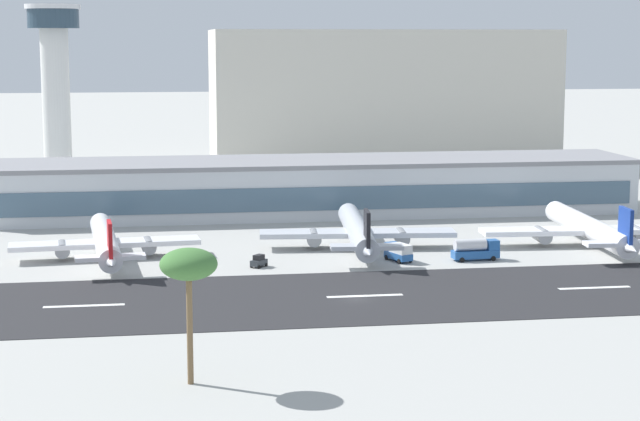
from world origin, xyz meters
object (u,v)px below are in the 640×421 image
Objects in this scene: airliner_black_tail_gate_1 at (358,232)px; service_baggage_tug_0 at (259,261)px; airliner_red_tail_gate_0 at (106,243)px; service_box_truck_2 at (398,251)px; terminal_building at (317,186)px; control_tower at (55,80)px; palm_tree_0 at (189,267)px; airliner_navy_tail_gate_2 at (591,230)px; distant_hotel_block at (381,99)px; service_fuel_truck_1 at (476,249)px.

service_baggage_tug_0 is (-20.33, -14.05, -2.19)m from airliner_black_tail_gate_1.
service_baggage_tug_0 is (26.77, -11.36, -2.02)m from airliner_red_tail_gate_0.
service_box_truck_2 reaches higher than service_baggage_tug_0.
terminal_building is 3.01× the size of control_tower.
service_baggage_tug_0 is at bearing 77.60° from palm_tree_0.
palm_tree_0 is (-79.88, -75.79, 10.62)m from airliner_navy_tail_gate_2.
terminal_building is 80.13m from control_tower.
airliner_navy_tail_gate_2 is 110.63m from palm_tree_0.
airliner_navy_tail_gate_2 is at bearing 139.59° from service_baggage_tug_0.
control_tower reaches higher than airliner_black_tail_gate_1.
service_box_truck_2 is (25.35, 1.35, 0.74)m from service_baggage_tug_0.
airliner_red_tail_gate_0 is (-80.34, -140.25, -18.21)m from distant_hotel_block.
airliner_black_tail_gate_1 is 7.50× the size of service_box_truck_2.
palm_tree_0 is at bearing -107.38° from distant_hotel_block.
control_tower is 146.18m from airliner_navy_tail_gate_2.
airliner_black_tail_gate_1 reaches higher than service_baggage_tug_0.
service_box_truck_2 is at bearing 171.15° from service_fuel_truck_1.
airliner_red_tail_gate_0 is at bearing 92.75° from airliner_navy_tail_gate_2.
control_tower is 106.52m from distant_hotel_block.
distant_hotel_block is 12.19× the size of service_fuel_truck_1.
service_fuel_truck_1 is at bearing -120.72° from airliner_black_tail_gate_1.
control_tower reaches higher than service_fuel_truck_1.
airliner_navy_tail_gate_2 is (11.93, -141.25, -18.06)m from distant_hotel_block.
control_tower reaches higher than palm_tree_0.
terminal_building reaches higher than service_baggage_tug_0.
service_fuel_truck_1 is (18.99, -13.99, -1.20)m from airliner_black_tail_gate_1.
control_tower is (-61.50, 45.94, 22.98)m from terminal_building.
terminal_building is 58.89m from service_box_truck_2.
distant_hotel_block is at bearing 72.62° from palm_tree_0.
distant_hotel_block is 142.66m from airliner_black_tail_gate_1.
airliner_navy_tail_gate_2 is 5.61× the size of service_fuel_truck_1.
service_fuel_truck_1 is 0.54× the size of palm_tree_0.
airliner_black_tail_gate_1 reaches higher than service_fuel_truck_1.
control_tower reaches higher than service_box_truck_2.
terminal_building is 63.00m from service_baggage_tug_0.
airliner_red_tail_gate_0 is at bearing -119.81° from distant_hotel_block.
terminal_building reaches higher than service_box_truck_2.
airliner_red_tail_gate_0 is 5.33× the size of service_fuel_truck_1.
airliner_red_tail_gate_0 is 67.06m from service_fuel_truck_1.
distant_hotel_block is (95.79, 45.91, -7.92)m from control_tower.
service_box_truck_2 is at bearing -57.08° from control_tower.
terminal_building reaches higher than airliner_navy_tail_gate_2.
airliner_red_tail_gate_0 is at bearing -80.70° from control_tower.
airliner_red_tail_gate_0 is 53.08m from service_box_truck_2.
distant_hotel_block is 16.31× the size of service_box_truck_2.
airliner_navy_tail_gate_2 is at bearing -85.17° from distant_hotel_block.
distant_hotel_block reaches higher than terminal_building.
palm_tree_0 is at bearing 162.07° from airliner_black_tail_gate_1.
airliner_red_tail_gate_0 is 2.89× the size of palm_tree_0.
terminal_building is at bearing 74.95° from palm_tree_0.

